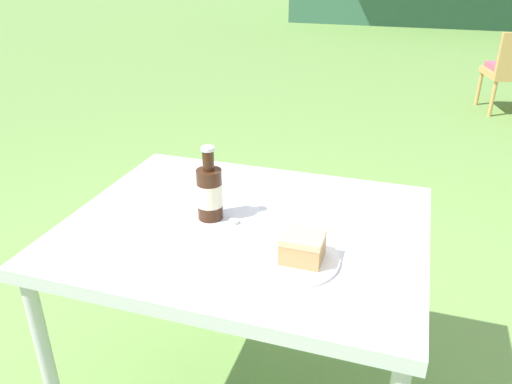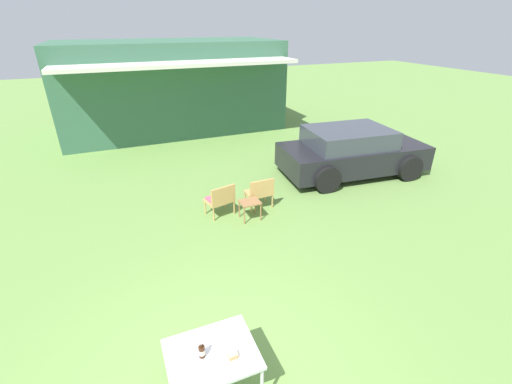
# 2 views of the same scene
# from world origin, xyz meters

# --- Properties ---
(patio_table) EXTENTS (0.99, 0.79, 0.72)m
(patio_table) POSITION_xyz_m (0.00, 0.00, 0.66)
(patio_table) COLOR silver
(patio_table) RESTS_ON ground_plane
(cake_on_plate) EXTENTS (0.25, 0.25, 0.08)m
(cake_on_plate) POSITION_xyz_m (0.18, -0.14, 0.75)
(cake_on_plate) COLOR white
(cake_on_plate) RESTS_ON patio_table
(cola_bottle_near) EXTENTS (0.07, 0.07, 0.22)m
(cola_bottle_near) POSITION_xyz_m (-0.10, 0.00, 0.80)
(cola_bottle_near) COLOR #381E0F
(cola_bottle_near) RESTS_ON patio_table
(fork) EXTENTS (0.19, 0.02, 0.01)m
(fork) POSITION_xyz_m (0.12, -0.14, 0.72)
(fork) COLOR silver
(fork) RESTS_ON patio_table
(loose_bottle_cap) EXTENTS (0.03, 0.03, 0.01)m
(loose_bottle_cap) POSITION_xyz_m (-0.03, -0.01, 0.73)
(loose_bottle_cap) COLOR silver
(loose_bottle_cap) RESTS_ON patio_table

